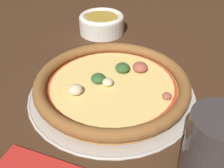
{
  "coord_description": "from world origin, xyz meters",
  "views": [
    {
      "loc": [
        -0.43,
        0.03,
        0.34
      ],
      "look_at": [
        0.0,
        0.0,
        0.02
      ],
      "focal_mm": 42.0,
      "sensor_mm": 36.0,
      "label": 1
    }
  ],
  "objects_px": {
    "pizza": "(112,84)",
    "drinking_cup": "(213,150)",
    "pizza_tray": "(112,91)",
    "bowl_near": "(102,23)"
  },
  "relations": [
    {
      "from": "pizza_tray",
      "to": "drinking_cup",
      "type": "distance_m",
      "value": 0.25
    },
    {
      "from": "pizza_tray",
      "to": "bowl_near",
      "type": "distance_m",
      "value": 0.29
    },
    {
      "from": "pizza_tray",
      "to": "pizza",
      "type": "height_order",
      "value": "pizza"
    },
    {
      "from": "pizza",
      "to": "drinking_cup",
      "type": "relative_size",
      "value": 2.68
    },
    {
      "from": "pizza_tray",
      "to": "pizza",
      "type": "xyz_separation_m",
      "value": [
        0.0,
        -0.0,
        0.02
      ]
    },
    {
      "from": "pizza",
      "to": "bowl_near",
      "type": "xyz_separation_m",
      "value": [
        0.29,
        0.01,
        0.01
      ]
    },
    {
      "from": "pizza",
      "to": "drinking_cup",
      "type": "distance_m",
      "value": 0.24
    },
    {
      "from": "pizza",
      "to": "bowl_near",
      "type": "height_order",
      "value": "bowl_near"
    },
    {
      "from": "bowl_near",
      "to": "pizza",
      "type": "bearing_deg",
      "value": -178.04
    },
    {
      "from": "drinking_cup",
      "to": "pizza",
      "type": "bearing_deg",
      "value": 30.43
    }
  ]
}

